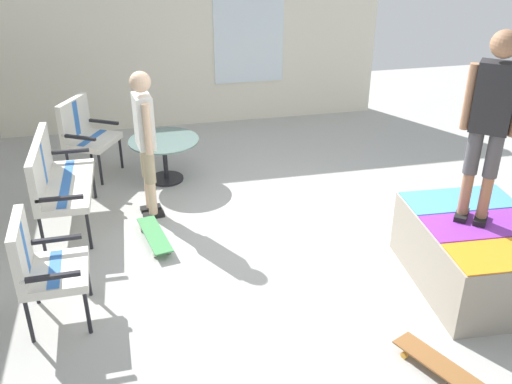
# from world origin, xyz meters

# --- Properties ---
(ground_plane) EXTENTS (12.00, 12.00, 0.10)m
(ground_plane) POSITION_xyz_m (0.00, 0.00, -0.05)
(ground_plane) COLOR #A8A8A3
(house_facade) EXTENTS (0.23, 6.00, 2.42)m
(house_facade) POSITION_xyz_m (3.80, 0.49, 1.21)
(house_facade) COLOR silver
(house_facade) RESTS_ON ground_plane
(skate_ramp) EXTENTS (1.56, 2.05, 0.66)m
(skate_ramp) POSITION_xyz_m (-1.19, -1.65, 0.33)
(skate_ramp) COLOR gray
(skate_ramp) RESTS_ON ground_plane
(patio_bench) EXTENTS (1.26, 0.56, 1.02)m
(patio_bench) POSITION_xyz_m (0.81, 2.37, 0.62)
(patio_bench) COLOR black
(patio_bench) RESTS_ON ground_plane
(patio_chair_near_house) EXTENTS (0.81, 0.78, 1.02)m
(patio_chair_near_house) POSITION_xyz_m (2.16, 2.12, 0.61)
(patio_chair_near_house) COLOR black
(patio_chair_near_house) RESTS_ON ground_plane
(patio_chair_by_wall) EXTENTS (0.64, 0.57, 1.02)m
(patio_chair_by_wall) POSITION_xyz_m (-0.88, 2.35, 0.61)
(patio_chair_by_wall) COLOR black
(patio_chair_by_wall) RESTS_ON ground_plane
(patio_table) EXTENTS (0.90, 0.90, 0.57)m
(patio_table) POSITION_xyz_m (1.72, 1.12, 0.40)
(patio_table) COLOR black
(patio_table) RESTS_ON ground_plane
(person_watching) EXTENTS (0.48, 0.28, 1.71)m
(person_watching) POSITION_xyz_m (0.85, 1.36, 1.00)
(person_watching) COLOR black
(person_watching) RESTS_ON ground_plane
(person_skater) EXTENTS (0.36, 0.39, 1.75)m
(person_skater) POSITION_xyz_m (-1.08, -1.54, 1.69)
(person_skater) COLOR black
(person_skater) RESTS_ON skate_ramp
(skateboard_by_bench) EXTENTS (0.82, 0.35, 0.10)m
(skateboard_by_bench) POSITION_xyz_m (0.21, 1.36, 0.08)
(skateboard_by_bench) COLOR #3F8C4C
(skateboard_by_bench) RESTS_ON ground_plane
(skateboard_spare) EXTENTS (0.81, 0.52, 0.10)m
(skateboard_spare) POSITION_xyz_m (-2.22, -0.71, 0.08)
(skateboard_spare) COLOR brown
(skateboard_spare) RESTS_ON ground_plane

